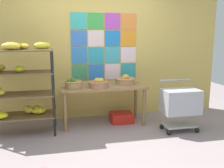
# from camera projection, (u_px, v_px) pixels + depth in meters

# --- Properties ---
(ground) EXTENTS (9.04, 9.04, 0.00)m
(ground) POSITION_uv_depth(u_px,v_px,m) (111.00, 150.00, 3.40)
(ground) COLOR gray
(back_wall_with_art) EXTENTS (5.02, 0.07, 2.98)m
(back_wall_with_art) POSITION_uv_depth(u_px,v_px,m) (95.00, 40.00, 4.61)
(back_wall_with_art) COLOR #D5B558
(back_wall_with_art) RESTS_ON ground
(banana_shelf_unit) EXTENTS (1.09, 0.53, 1.47)m
(banana_shelf_unit) POSITION_uv_depth(u_px,v_px,m) (17.00, 83.00, 3.83)
(banana_shelf_unit) COLOR black
(banana_shelf_unit) RESTS_ON ground
(display_table) EXTENTS (1.49, 0.61, 0.70)m
(display_table) POSITION_uv_depth(u_px,v_px,m) (103.00, 91.00, 4.35)
(display_table) COLOR olive
(display_table) RESTS_ON ground
(fruit_basket_left) EXTENTS (0.30, 0.30, 0.17)m
(fruit_basket_left) POSITION_uv_depth(u_px,v_px,m) (73.00, 83.00, 4.11)
(fruit_basket_left) COLOR #A17D4C
(fruit_basket_left) RESTS_ON display_table
(fruit_basket_right) EXTENTS (0.37, 0.37, 0.18)m
(fruit_basket_right) POSITION_uv_depth(u_px,v_px,m) (125.00, 80.00, 4.47)
(fruit_basket_right) COLOR tan
(fruit_basket_right) RESTS_ON display_table
(fruit_basket_back_left) EXTENTS (0.36, 0.36, 0.16)m
(fruit_basket_back_left) POSITION_uv_depth(u_px,v_px,m) (99.00, 83.00, 4.17)
(fruit_basket_back_left) COLOR #A36C51
(fruit_basket_back_left) RESTS_ON display_table
(produce_crate_under_table) EXTENTS (0.40, 0.34, 0.17)m
(produce_crate_under_table) POSITION_uv_depth(u_px,v_px,m) (121.00, 117.00, 4.52)
(produce_crate_under_table) COLOR red
(produce_crate_under_table) RESTS_ON ground
(shopping_cart) EXTENTS (0.60, 0.42, 0.84)m
(shopping_cart) POSITION_uv_depth(u_px,v_px,m) (180.00, 103.00, 4.02)
(shopping_cart) COLOR black
(shopping_cart) RESTS_ON ground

